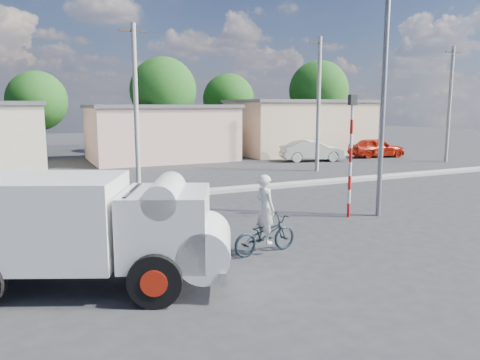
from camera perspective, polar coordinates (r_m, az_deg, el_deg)
name	(u,v)px	position (r m, az deg, el deg)	size (l,w,h in m)	color
ground_plane	(295,238)	(14.44, 6.66, -7.03)	(120.00, 120.00, 0.00)	#29292B
median	(202,192)	(21.45, -4.63, -1.45)	(40.00, 0.80, 0.16)	#99968E
truck	(90,227)	(10.72, -17.78, -5.50)	(6.35, 4.39, 2.48)	black
bicycle	(265,235)	(12.80, 3.06, -6.67)	(0.69, 1.98, 1.04)	black
cyclist	(265,220)	(12.70, 3.08, -4.86)	(0.68, 0.45, 1.87)	silver
car_cream	(312,151)	(34.15, 8.79, 3.55)	(1.59, 4.56, 1.50)	beige
car_red	(377,148)	(37.88, 16.31, 3.82)	(1.76, 4.38, 1.49)	#B81B0A
traffic_pole	(351,145)	(17.01, 13.37, 4.13)	(0.28, 0.18, 4.36)	red
streetlight	(381,77)	(17.35, 16.78, 11.92)	(2.34, 0.22, 9.00)	slate
building_row	(148,131)	(34.86, -11.11, 5.87)	(37.80, 7.30, 4.44)	beige
tree_row	(159,94)	(41.73, -9.83, 10.35)	(43.62, 7.43, 8.42)	#38281E
utility_poles	(231,104)	(26.02, -1.09, 9.26)	(35.40, 0.24, 8.00)	#99968E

